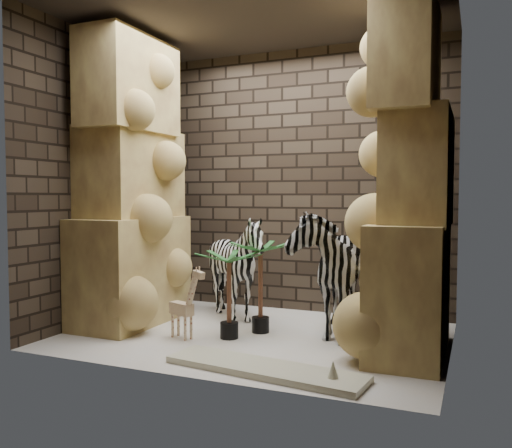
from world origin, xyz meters
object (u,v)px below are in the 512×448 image
at_px(zebra_right, 327,260).
at_px(surfboard, 264,369).
at_px(zebra_left, 237,273).
at_px(giraffe_toy, 182,300).
at_px(palm_front, 261,287).
at_px(palm_back, 229,294).

bearing_deg(zebra_right, surfboard, -106.26).
xyz_separation_m(zebra_left, giraffe_toy, (-0.15, -0.89, -0.15)).
bearing_deg(palm_front, giraffe_toy, -140.72).
xyz_separation_m(giraffe_toy, palm_front, (0.59, 0.49, 0.09)).
height_order(zebra_left, palm_back, zebra_left).
relative_size(giraffe_toy, palm_front, 0.79).
bearing_deg(surfboard, palm_front, 120.66).
bearing_deg(palm_back, palm_front, 59.10).
xyz_separation_m(zebra_right, giraffe_toy, (-1.19, -0.75, -0.35)).
bearing_deg(palm_front, palm_back, -120.90).
xyz_separation_m(palm_front, palm_back, (-0.19, -0.31, -0.04)).
bearing_deg(surfboard, zebra_right, 91.55).
bearing_deg(giraffe_toy, zebra_right, 51.55).
xyz_separation_m(zebra_right, zebra_left, (-1.04, 0.14, -0.20)).
bearing_deg(giraffe_toy, palm_back, 42.51).
distance_m(zebra_right, palm_back, 1.01).
distance_m(giraffe_toy, palm_front, 0.77).
relative_size(zebra_left, palm_back, 1.35).
xyz_separation_m(zebra_left, palm_back, (0.25, -0.71, -0.09)).
distance_m(zebra_right, zebra_left, 1.06).
relative_size(zebra_right, zebra_left, 1.27).
xyz_separation_m(zebra_left, surfboard, (0.91, -1.47, -0.48)).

